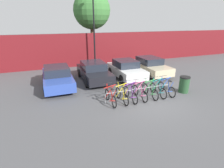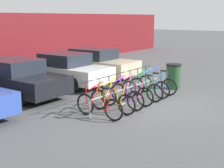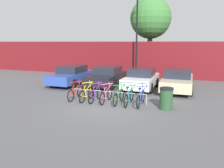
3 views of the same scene
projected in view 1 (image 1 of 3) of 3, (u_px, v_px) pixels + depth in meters
ground_plane at (149, 101)px, 9.80m from camera, size 120.00×120.00×0.00m
hoarding_wall at (99, 49)px, 17.60m from camera, size 36.00×0.16×3.15m
bike_rack at (139, 90)px, 10.12m from camera, size 4.19×0.04×0.57m
bicycle_red at (110, 97)px, 9.41m from camera, size 0.68×1.71×1.05m
bicycle_yellow at (122, 95)px, 9.64m from camera, size 0.68×1.71×1.05m
bicycle_purple at (130, 94)px, 9.82m from camera, size 0.68×1.71×1.05m
bicycle_pink at (140, 93)px, 10.03m from camera, size 0.68×1.71×1.05m
bicycle_green at (150, 91)px, 10.26m from camera, size 0.68×1.71×1.05m
bicycle_teal at (158, 90)px, 10.44m from camera, size 0.68×1.71×1.05m
bicycle_blue at (166, 88)px, 10.64m from camera, size 0.68×1.71×1.05m
car_blue at (57, 77)px, 11.78m from camera, size 1.91×4.30×1.40m
car_black at (94, 71)px, 13.06m from camera, size 1.91×4.30×1.40m
car_white at (126, 69)px, 13.70m from camera, size 1.91×3.93×1.40m
car_beige at (150, 66)px, 14.72m from camera, size 1.91×4.29×1.40m
lamp_post at (94, 27)px, 15.75m from camera, size 0.24×0.44×6.72m
trash_bin at (184, 84)px, 10.89m from camera, size 0.63×0.63×1.03m
tree_behind_hoarding at (92, 11)px, 17.89m from camera, size 3.79×3.79×7.19m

